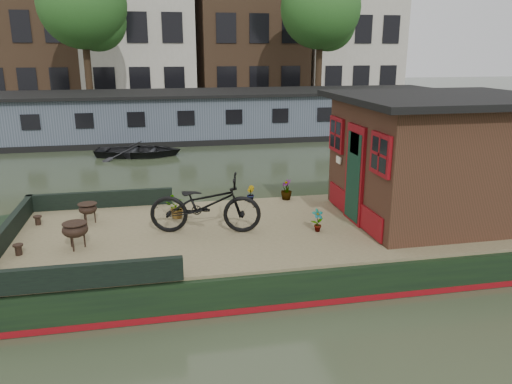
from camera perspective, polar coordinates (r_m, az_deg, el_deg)
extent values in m
plane|color=#2A3723|center=(10.11, 8.51, -6.94)|extent=(120.00, 120.00, 0.00)
cube|color=black|center=(9.99, 8.58, -5.35)|extent=(12.00, 4.00, 0.60)
cylinder|color=black|center=(9.81, -26.84, -7.40)|extent=(4.00, 4.00, 0.60)
cube|color=maroon|center=(10.08, 8.52, -6.63)|extent=(12.02, 4.02, 0.10)
cube|color=olive|center=(9.88, 8.66, -3.60)|extent=(11.80, 3.80, 0.05)
cube|color=black|center=(9.61, -26.77, -4.50)|extent=(0.12, 4.00, 0.35)
cube|color=black|center=(11.14, -17.28, -0.82)|extent=(3.00, 0.12, 0.35)
cube|color=black|center=(7.56, -19.89, -9.08)|extent=(3.00, 0.12, 0.35)
cube|color=black|center=(10.52, 20.28, 3.44)|extent=(3.50, 3.00, 2.30)
cube|color=black|center=(10.35, 20.92, 9.99)|extent=(4.00, 3.50, 0.12)
cube|color=maroon|center=(9.76, 11.21, 2.00)|extent=(0.06, 0.80, 1.90)
cube|color=black|center=(9.76, 11.09, 1.71)|extent=(0.04, 0.64, 1.70)
cube|color=maroon|center=(8.69, 14.06, 4.19)|extent=(0.06, 0.72, 0.72)
cube|color=maroon|center=(10.59, 9.22, 6.51)|extent=(0.06, 0.72, 0.72)
imported|color=black|center=(9.15, -5.82, -1.40)|extent=(2.13, 1.10, 1.07)
imported|color=brown|center=(9.29, 7.05, -3.24)|extent=(0.26, 0.20, 0.44)
imported|color=brown|center=(11.02, -0.66, -0.22)|extent=(0.18, 0.22, 0.37)
imported|color=#9E3F2E|center=(10.06, -9.11, -1.77)|extent=(0.52, 0.50, 0.45)
imported|color=#9B352A|center=(11.21, 3.50, 0.29)|extent=(0.30, 0.30, 0.46)
cylinder|color=black|center=(10.49, -23.67, -2.99)|extent=(0.16, 0.16, 0.18)
cylinder|color=black|center=(9.11, -25.52, -5.96)|extent=(0.16, 0.16, 0.18)
imported|color=black|center=(19.53, -13.28, 4.99)|extent=(3.56, 2.82, 0.66)
cube|color=#4C5466|center=(23.14, -3.32, 8.72)|extent=(20.00, 4.00, 2.00)
cube|color=black|center=(23.03, -3.36, 11.31)|extent=(20.40, 4.40, 0.12)
cube|color=black|center=(23.27, -3.29, 6.57)|extent=(20.00, 4.05, 0.24)
cube|color=#47443F|center=(29.61, -5.16, 9.19)|extent=(60.00, 6.00, 0.90)
cylinder|color=#332316|center=(27.92, -18.65, 13.08)|extent=(0.36, 0.36, 4.00)
sphere|color=#24541C|center=(27.99, -19.26, 19.62)|extent=(4.40, 4.40, 4.40)
sphere|color=#24541C|center=(28.17, -17.76, 18.08)|extent=(3.00, 3.00, 3.00)
cylinder|color=#332316|center=(29.26, 7.18, 13.86)|extent=(0.36, 0.36, 4.00)
sphere|color=#24541C|center=(29.32, 7.41, 20.12)|extent=(4.40, 4.40, 4.40)
sphere|color=#24541C|center=(29.75, 8.31, 18.48)|extent=(3.00, 3.00, 3.00)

